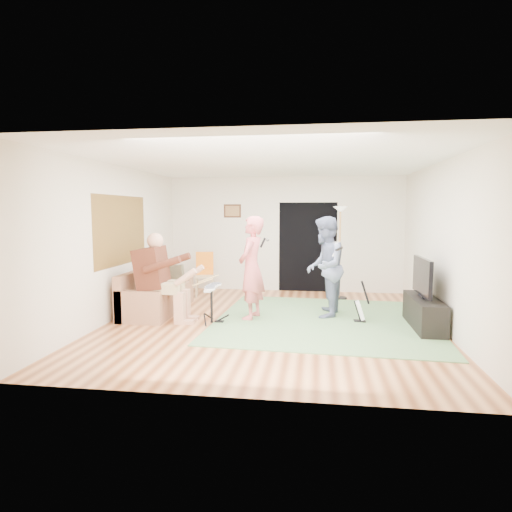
{
  "coord_description": "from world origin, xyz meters",
  "views": [
    {
      "loc": [
        0.75,
        -7.11,
        1.89
      ],
      "look_at": [
        -0.3,
        0.3,
        1.11
      ],
      "focal_mm": 30.0,
      "sensor_mm": 36.0,
      "label": 1
    }
  ],
  "objects_px": {
    "guitar_spare": "(360,310)",
    "torchiere_lamp": "(340,236)",
    "sofa": "(154,298)",
    "dining_chair": "(205,280)",
    "singer": "(252,268)",
    "television": "(422,276)",
    "guitarist": "(325,267)",
    "drum_kit": "(212,306)",
    "tv_cabinet": "(424,313)"
  },
  "relations": [
    {
      "from": "drum_kit",
      "to": "torchiere_lamp",
      "type": "height_order",
      "value": "torchiere_lamp"
    },
    {
      "from": "drum_kit",
      "to": "dining_chair",
      "type": "xyz_separation_m",
      "value": [
        -0.72,
        2.31,
        0.06
      ]
    },
    {
      "from": "sofa",
      "to": "singer",
      "type": "bearing_deg",
      "value": -8.56
    },
    {
      "from": "singer",
      "to": "dining_chair",
      "type": "bearing_deg",
      "value": -134.18
    },
    {
      "from": "torchiere_lamp",
      "to": "television",
      "type": "relative_size",
      "value": 1.89
    },
    {
      "from": "guitarist",
      "to": "tv_cabinet",
      "type": "height_order",
      "value": "guitarist"
    },
    {
      "from": "dining_chair",
      "to": "television",
      "type": "relative_size",
      "value": 0.92
    },
    {
      "from": "guitarist",
      "to": "tv_cabinet",
      "type": "xyz_separation_m",
      "value": [
        1.59,
        -0.57,
        -0.65
      ]
    },
    {
      "from": "drum_kit",
      "to": "torchiere_lamp",
      "type": "xyz_separation_m",
      "value": [
        2.25,
        2.35,
        1.08
      ]
    },
    {
      "from": "guitarist",
      "to": "torchiere_lamp",
      "type": "bearing_deg",
      "value": 176.19
    },
    {
      "from": "singer",
      "to": "television",
      "type": "bearing_deg",
      "value": 96.67
    },
    {
      "from": "guitarist",
      "to": "dining_chair",
      "type": "bearing_deg",
      "value": -113.12
    },
    {
      "from": "singer",
      "to": "guitar_spare",
      "type": "height_order",
      "value": "singer"
    },
    {
      "from": "guitar_spare",
      "to": "torchiere_lamp",
      "type": "bearing_deg",
      "value": 97.78
    },
    {
      "from": "drum_kit",
      "to": "dining_chair",
      "type": "distance_m",
      "value": 2.42
    },
    {
      "from": "guitarist",
      "to": "singer",
      "type": "bearing_deg",
      "value": -66.18
    },
    {
      "from": "drum_kit",
      "to": "guitarist",
      "type": "height_order",
      "value": "guitarist"
    },
    {
      "from": "drum_kit",
      "to": "tv_cabinet",
      "type": "relative_size",
      "value": 0.47
    },
    {
      "from": "sofa",
      "to": "singer",
      "type": "xyz_separation_m",
      "value": [
        1.92,
        -0.29,
        0.64
      ]
    },
    {
      "from": "guitar_spare",
      "to": "tv_cabinet",
      "type": "xyz_separation_m",
      "value": [
        0.98,
        -0.24,
        0.04
      ]
    },
    {
      "from": "guitar_spare",
      "to": "television",
      "type": "bearing_deg",
      "value": -14.63
    },
    {
      "from": "drum_kit",
      "to": "torchiere_lamp",
      "type": "distance_m",
      "value": 3.43
    },
    {
      "from": "guitarist",
      "to": "guitar_spare",
      "type": "relative_size",
      "value": 2.51
    },
    {
      "from": "drum_kit",
      "to": "singer",
      "type": "bearing_deg",
      "value": 29.66
    },
    {
      "from": "torchiere_lamp",
      "to": "singer",
      "type": "bearing_deg",
      "value": -129.0
    },
    {
      "from": "singer",
      "to": "torchiere_lamp",
      "type": "xyz_separation_m",
      "value": [
        1.61,
        1.99,
        0.46
      ]
    },
    {
      "from": "guitar_spare",
      "to": "torchiere_lamp",
      "type": "height_order",
      "value": "torchiere_lamp"
    },
    {
      "from": "tv_cabinet",
      "to": "television",
      "type": "bearing_deg",
      "value": 180.0
    },
    {
      "from": "sofa",
      "to": "drum_kit",
      "type": "height_order",
      "value": "sofa"
    },
    {
      "from": "guitar_spare",
      "to": "dining_chair",
      "type": "height_order",
      "value": "dining_chair"
    },
    {
      "from": "guitarist",
      "to": "guitar_spare",
      "type": "height_order",
      "value": "guitarist"
    },
    {
      "from": "guitar_spare",
      "to": "television",
      "type": "height_order",
      "value": "television"
    },
    {
      "from": "guitarist",
      "to": "torchiere_lamp",
      "type": "height_order",
      "value": "torchiere_lamp"
    },
    {
      "from": "guitarist",
      "to": "guitar_spare",
      "type": "distance_m",
      "value": 0.98
    },
    {
      "from": "sofa",
      "to": "singer",
      "type": "distance_m",
      "value": 2.05
    },
    {
      "from": "singer",
      "to": "tv_cabinet",
      "type": "distance_m",
      "value": 2.95
    },
    {
      "from": "singer",
      "to": "dining_chair",
      "type": "distance_m",
      "value": 2.44
    },
    {
      "from": "sofa",
      "to": "tv_cabinet",
      "type": "height_order",
      "value": "sofa"
    },
    {
      "from": "sofa",
      "to": "tv_cabinet",
      "type": "xyz_separation_m",
      "value": [
        4.79,
        -0.5,
        -0.02
      ]
    },
    {
      "from": "torchiere_lamp",
      "to": "guitarist",
      "type": "bearing_deg",
      "value": -101.82
    },
    {
      "from": "tv_cabinet",
      "to": "television",
      "type": "distance_m",
      "value": 0.6
    },
    {
      "from": "television",
      "to": "guitarist",
      "type": "bearing_deg",
      "value": 159.69
    },
    {
      "from": "singer",
      "to": "tv_cabinet",
      "type": "relative_size",
      "value": 1.29
    },
    {
      "from": "singer",
      "to": "television",
      "type": "height_order",
      "value": "singer"
    },
    {
      "from": "dining_chair",
      "to": "guitar_spare",
      "type": "bearing_deg",
      "value": -43.43
    },
    {
      "from": "singer",
      "to": "guitar_spare",
      "type": "relative_size",
      "value": 2.52
    },
    {
      "from": "torchiere_lamp",
      "to": "dining_chair",
      "type": "distance_m",
      "value": 3.14
    },
    {
      "from": "torchiere_lamp",
      "to": "television",
      "type": "xyz_separation_m",
      "value": [
        1.2,
        -2.2,
        -0.52
      ]
    },
    {
      "from": "sofa",
      "to": "dining_chair",
      "type": "bearing_deg",
      "value": 71.22
    },
    {
      "from": "singer",
      "to": "dining_chair",
      "type": "height_order",
      "value": "singer"
    }
  ]
}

